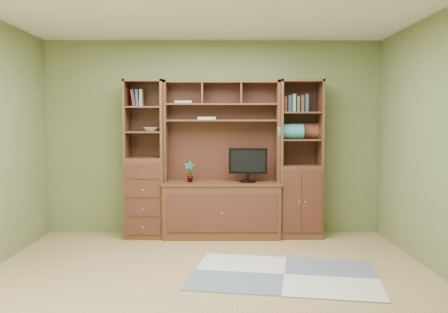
{
  "coord_description": "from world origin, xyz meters",
  "views": [
    {
      "loc": [
        0.1,
        -4.42,
        1.5
      ],
      "look_at": [
        0.14,
        1.2,
        1.1
      ],
      "focal_mm": 38.0,
      "sensor_mm": 36.0,
      "label": 1
    }
  ],
  "objects_px": {
    "center_hutch": "(222,159)",
    "monitor": "(248,159)",
    "right_tower": "(300,159)",
    "left_tower": "(145,159)"
  },
  "relations": [
    {
      "from": "right_tower",
      "to": "monitor",
      "type": "xyz_separation_m",
      "value": [
        -0.68,
        -0.07,
        0.01
      ]
    },
    {
      "from": "right_tower",
      "to": "left_tower",
      "type": "bearing_deg",
      "value": 180.0
    },
    {
      "from": "center_hutch",
      "to": "monitor",
      "type": "bearing_deg",
      "value": -5.86
    },
    {
      "from": "center_hutch",
      "to": "monitor",
      "type": "xyz_separation_m",
      "value": [
        0.34,
        -0.03,
        0.01
      ]
    },
    {
      "from": "center_hutch",
      "to": "monitor",
      "type": "height_order",
      "value": "center_hutch"
    },
    {
      "from": "center_hutch",
      "to": "right_tower",
      "type": "distance_m",
      "value": 1.03
    },
    {
      "from": "left_tower",
      "to": "right_tower",
      "type": "height_order",
      "value": "same"
    },
    {
      "from": "center_hutch",
      "to": "monitor",
      "type": "relative_size",
      "value": 3.37
    },
    {
      "from": "monitor",
      "to": "left_tower",
      "type": "bearing_deg",
      "value": -179.79
    },
    {
      "from": "center_hutch",
      "to": "monitor",
      "type": "distance_m",
      "value": 0.34
    }
  ]
}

